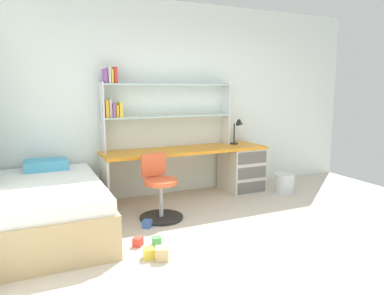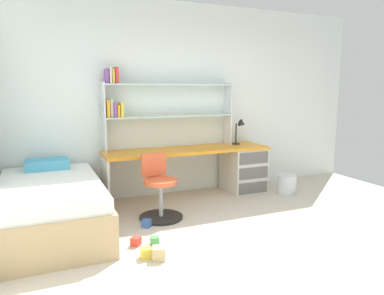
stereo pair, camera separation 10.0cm
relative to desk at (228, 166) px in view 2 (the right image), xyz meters
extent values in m
cube|color=beige|center=(-0.57, -2.09, -0.42)|extent=(5.96, 5.82, 0.02)
cube|color=silver|center=(-0.57, 0.36, 0.97)|extent=(5.96, 0.06, 2.76)
cube|color=orange|center=(-0.64, 0.00, 0.28)|extent=(2.36, 0.61, 0.04)
cube|color=beige|center=(0.27, 0.00, -0.07)|extent=(0.53, 0.58, 0.66)
cube|color=beige|center=(-1.80, 0.00, -0.07)|extent=(0.03, 0.55, 0.66)
cube|color=#5E5B57|center=(0.27, -0.29, -0.29)|extent=(0.48, 0.01, 0.17)
cube|color=#5E5B57|center=(0.27, -0.29, -0.07)|extent=(0.48, 0.01, 0.17)
cube|color=#5E5B57|center=(0.27, -0.29, 0.15)|extent=(0.48, 0.01, 0.17)
cube|color=silver|center=(-1.76, 0.19, 0.76)|extent=(0.02, 0.22, 0.92)
cube|color=silver|center=(0.10, 0.19, 0.76)|extent=(0.02, 0.22, 0.92)
cube|color=silver|center=(-0.83, 0.19, 0.75)|extent=(1.83, 0.22, 0.02)
cube|color=silver|center=(-0.83, 0.19, 1.19)|extent=(1.83, 0.22, 0.02)
cube|color=gold|center=(-1.71, 0.19, 0.87)|extent=(0.04, 0.17, 0.23)
cube|color=beige|center=(-1.66, 0.19, 0.88)|extent=(0.04, 0.12, 0.24)
cube|color=purple|center=(-1.62, 0.19, 0.86)|extent=(0.03, 0.19, 0.19)
cube|color=gold|center=(-1.57, 0.19, 0.84)|extent=(0.04, 0.16, 0.16)
cube|color=yellow|center=(-1.53, 0.19, 0.86)|extent=(0.04, 0.17, 0.20)
cube|color=purple|center=(-1.71, 0.19, 1.30)|extent=(0.04, 0.12, 0.19)
cube|color=beige|center=(-1.66, 0.19, 1.31)|extent=(0.03, 0.19, 0.21)
cube|color=yellow|center=(-1.62, 0.19, 1.30)|extent=(0.03, 0.15, 0.19)
cube|color=red|center=(-1.58, 0.19, 1.31)|extent=(0.04, 0.15, 0.21)
cylinder|color=black|center=(0.20, 0.11, 0.31)|extent=(0.12, 0.12, 0.02)
cylinder|color=black|center=(0.20, 0.11, 0.46)|extent=(0.02, 0.02, 0.30)
cone|color=black|center=(0.28, 0.06, 0.61)|extent=(0.12, 0.11, 0.13)
cylinder|color=black|center=(-1.27, -0.67, -0.39)|extent=(0.52, 0.52, 0.03)
cylinder|color=#A5A8AD|center=(-1.27, -0.67, -0.19)|extent=(0.05, 0.05, 0.43)
cylinder|color=#D85933|center=(-1.27, -0.67, 0.05)|extent=(0.40, 0.40, 0.05)
cube|color=#D85933|center=(-1.29, -0.49, 0.22)|extent=(0.32, 0.09, 0.28)
cube|color=tan|center=(-2.49, -0.62, -0.19)|extent=(1.07, 1.85, 0.43)
cube|color=white|center=(-2.49, -0.62, 0.09)|extent=(1.01, 1.79, 0.14)
cube|color=#4CA5CC|center=(-2.49, 0.06, 0.22)|extent=(0.50, 0.32, 0.12)
cylinder|color=silver|center=(0.78, -0.40, -0.26)|extent=(0.29, 0.29, 0.28)
cube|color=#479E51|center=(-1.56, -1.35, -0.36)|extent=(0.09, 0.09, 0.08)
cube|color=red|center=(-1.74, -1.30, -0.36)|extent=(0.12, 0.12, 0.09)
cube|color=gold|center=(-1.72, -1.60, -0.36)|extent=(0.10, 0.10, 0.10)
cube|color=tan|center=(-1.62, -1.67, -0.35)|extent=(0.15, 0.15, 0.12)
cube|color=#3860B7|center=(-1.51, -0.87, -0.36)|extent=(0.13, 0.13, 0.09)
camera|label=1|loc=(-2.65, -4.59, 1.14)|focal=33.82mm
camera|label=2|loc=(-2.56, -4.63, 1.14)|focal=33.82mm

